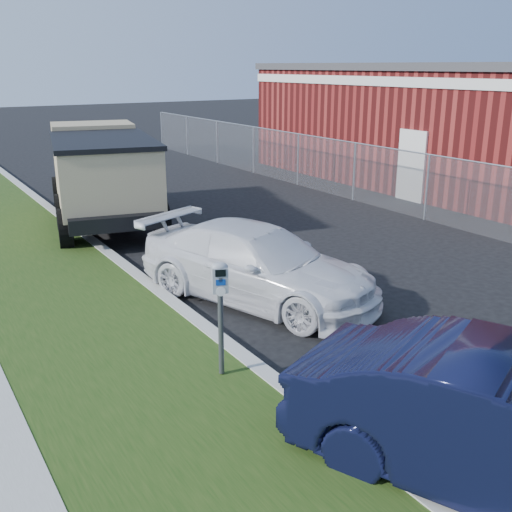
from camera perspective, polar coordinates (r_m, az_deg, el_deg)
ground at (r=10.55m, az=9.41°, el=-5.35°), size 120.00×120.00×0.00m
chainlink_fence at (r=19.15m, az=9.39°, el=8.98°), size 0.06×30.06×30.00m
brick_building at (r=24.05m, az=18.95°, el=12.09°), size 9.20×14.20×4.17m
parking_meter at (r=7.72m, az=-3.43°, el=-3.65°), size 0.25×0.21×1.56m
white_wagon at (r=10.82m, az=-0.22°, el=-0.69°), size 3.46×5.03×1.35m
dump_truck at (r=16.84m, az=-14.54°, el=7.93°), size 3.68×6.67×2.47m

